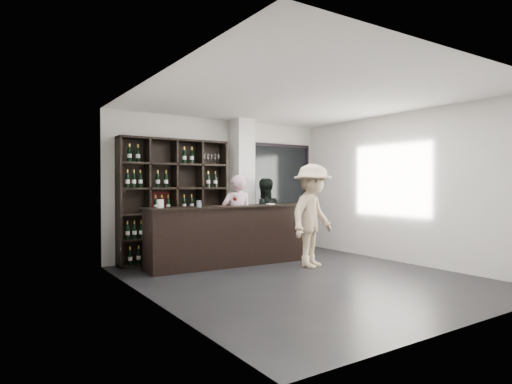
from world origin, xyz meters
TOP-DOWN VIEW (x-y plane):
  - floor at (0.00, 0.00)m, footprint 5.00×5.50m
  - wine_shelf at (-1.15, 2.57)m, footprint 2.20×0.35m
  - structural_column at (0.35, 2.47)m, footprint 0.40×0.40m
  - glass_panel at (1.55, 2.69)m, footprint 1.60×0.08m
  - tasting_counter at (-0.35, 1.64)m, footprint 3.37×0.70m
  - taster_pink at (-0.15, 1.85)m, footprint 0.69×0.52m
  - taster_black at (0.65, 2.08)m, footprint 0.95×0.83m
  - customer at (0.75, 0.65)m, footprint 1.38×1.08m
  - wine_glass at (-0.32, 1.63)m, footprint 0.10×0.10m
  - spit_cup at (-1.10, 1.58)m, footprint 0.10×0.10m
  - napkin_stack at (0.53, 1.68)m, footprint 0.13×0.13m
  - card_stand at (-1.77, 1.69)m, footprint 0.10×0.06m

SIDE VIEW (x-z plane):
  - floor at x=0.00m, z-range -0.01..0.00m
  - tasting_counter at x=-0.35m, z-range 0.00..1.11m
  - taster_black at x=0.65m, z-range 0.00..1.64m
  - taster_pink at x=-0.15m, z-range 0.00..1.69m
  - customer at x=0.75m, z-range 0.00..1.88m
  - napkin_stack at x=0.53m, z-range 1.11..1.13m
  - spit_cup at x=-1.10m, z-range 1.11..1.23m
  - card_stand at x=-1.77m, z-range 1.11..1.26m
  - wine_shelf at x=-1.15m, z-range 0.00..2.40m
  - wine_glass at x=-0.32m, z-range 1.11..1.33m
  - glass_panel at x=1.55m, z-range 0.35..2.45m
  - structural_column at x=0.35m, z-range 0.00..2.90m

